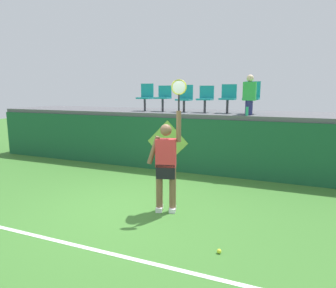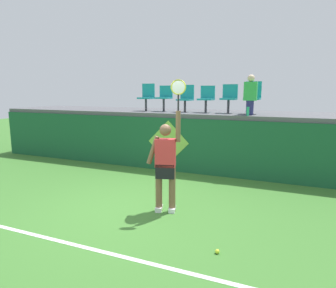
% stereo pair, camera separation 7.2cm
% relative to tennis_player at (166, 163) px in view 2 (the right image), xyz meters
% --- Properties ---
extents(ground_plane, '(40.00, 40.00, 0.00)m').
position_rel_tennis_player_xyz_m(ground_plane, '(-0.66, -0.21, -0.97)').
color(ground_plane, '#3D752D').
extents(court_back_wall, '(13.86, 0.20, 1.56)m').
position_rel_tennis_player_xyz_m(court_back_wall, '(-0.66, 2.91, -0.19)').
color(court_back_wall, '#195633').
rests_on(court_back_wall, ground_plane).
extents(spectator_platform, '(13.86, 2.45, 0.12)m').
position_rel_tennis_player_xyz_m(spectator_platform, '(-0.66, 4.09, 0.65)').
color(spectator_platform, '#56565B').
rests_on(spectator_platform, court_back_wall).
extents(court_baseline_stripe, '(12.47, 0.08, 0.01)m').
position_rel_tennis_player_xyz_m(court_baseline_stripe, '(-0.66, -1.79, -0.97)').
color(court_baseline_stripe, white).
rests_on(court_baseline_stripe, ground_plane).
extents(tennis_player, '(0.73, 0.36, 2.53)m').
position_rel_tennis_player_xyz_m(tennis_player, '(0.00, 0.00, 0.00)').
color(tennis_player, white).
rests_on(tennis_player, ground_plane).
extents(tennis_ball, '(0.07, 0.07, 0.07)m').
position_rel_tennis_player_xyz_m(tennis_ball, '(1.33, -1.17, -0.94)').
color(tennis_ball, '#D1E533').
rests_on(tennis_ball, ground_plane).
extents(water_bottle, '(0.07, 0.07, 0.23)m').
position_rel_tennis_player_xyz_m(water_bottle, '(1.03, 2.98, 0.83)').
color(water_bottle, '#26B272').
rests_on(water_bottle, spectator_platform).
extents(stadium_chair_0, '(0.44, 0.42, 0.88)m').
position_rel_tennis_player_xyz_m(stadium_chair_0, '(-2.34, 3.77, 1.20)').
color(stadium_chair_0, '#38383D').
rests_on(stadium_chair_0, spectator_platform).
extents(stadium_chair_1, '(0.44, 0.42, 0.81)m').
position_rel_tennis_player_xyz_m(stadium_chair_1, '(-1.70, 3.76, 1.18)').
color(stadium_chair_1, '#38383D').
rests_on(stadium_chair_1, spectator_platform).
extents(stadium_chair_2, '(0.44, 0.42, 0.83)m').
position_rel_tennis_player_xyz_m(stadium_chair_2, '(-0.98, 3.77, 1.16)').
color(stadium_chair_2, '#38383D').
rests_on(stadium_chair_2, spectator_platform).
extents(stadium_chair_3, '(0.44, 0.42, 0.80)m').
position_rel_tennis_player_xyz_m(stadium_chair_3, '(-0.32, 3.77, 1.16)').
color(stadium_chair_3, '#38383D').
rests_on(stadium_chair_3, spectator_platform).
extents(stadium_chair_4, '(0.44, 0.42, 0.84)m').
position_rel_tennis_player_xyz_m(stadium_chair_4, '(0.36, 3.77, 1.19)').
color(stadium_chair_4, '#38383D').
rests_on(stadium_chair_4, spectator_platform).
extents(stadium_chair_5, '(0.44, 0.42, 0.91)m').
position_rel_tennis_player_xyz_m(stadium_chair_5, '(1.02, 3.77, 1.22)').
color(stadium_chair_5, '#38383D').
rests_on(stadium_chair_5, spectator_platform).
extents(spectator_0, '(0.34, 0.20, 1.07)m').
position_rel_tennis_player_xyz_m(spectator_0, '(1.02, 3.34, 1.27)').
color(spectator_0, navy).
rests_on(spectator_0, spectator_platform).
extents(wall_signage_mount, '(1.27, 0.01, 1.49)m').
position_rel_tennis_player_xyz_m(wall_signage_mount, '(-1.16, 2.81, -0.97)').
color(wall_signage_mount, '#195633').
rests_on(wall_signage_mount, ground_plane).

